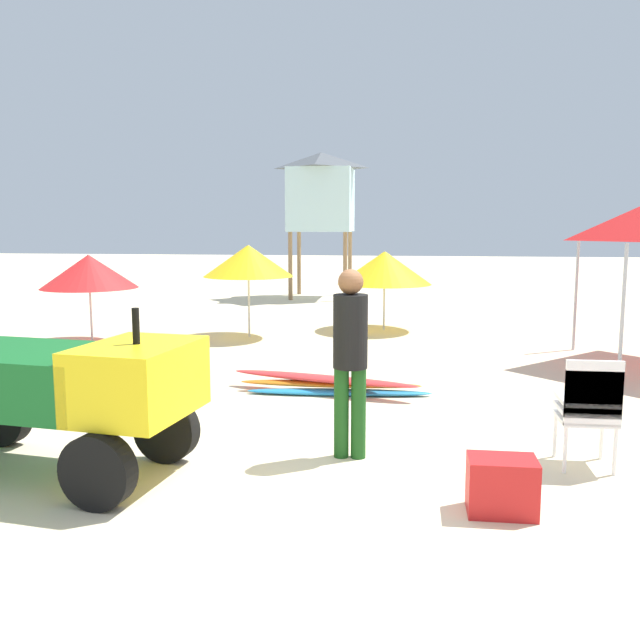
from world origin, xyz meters
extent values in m
plane|color=beige|center=(0.00, 0.00, 0.00)|extent=(80.00, 80.00, 0.00)
cube|color=#146023|center=(-2.87, 0.19, 0.85)|extent=(1.93, 1.34, 0.50)
cube|color=yellow|center=(-1.68, 0.02, 0.90)|extent=(0.94, 1.20, 0.60)
cylinder|color=black|center=(-1.68, 0.02, 1.35)|extent=(0.07, 0.07, 0.30)
cylinder|color=black|center=(-1.65, 0.58, 0.30)|extent=(0.62, 0.26, 0.60)
cylinder|color=black|center=(-1.81, -0.51, 0.30)|extent=(0.62, 0.26, 0.60)
cylinder|color=black|center=(-3.44, 0.82, 0.30)|extent=(0.62, 0.26, 0.60)
cube|color=white|center=(2.14, 0.95, 0.44)|extent=(0.48, 0.48, 0.04)
cube|color=white|center=(2.14, 0.73, 0.64)|extent=(0.48, 0.04, 0.40)
cube|color=white|center=(2.14, 0.95, 0.53)|extent=(0.48, 0.48, 0.04)
cube|color=white|center=(2.14, 0.73, 0.73)|extent=(0.48, 0.04, 0.40)
cube|color=white|center=(2.14, 0.95, 0.62)|extent=(0.48, 0.48, 0.04)
cube|color=white|center=(2.14, 0.73, 0.82)|extent=(0.48, 0.04, 0.40)
cylinder|color=white|center=(2.35, 1.16, 0.21)|extent=(0.04, 0.04, 0.42)
cylinder|color=white|center=(1.93, 1.16, 0.21)|extent=(0.04, 0.04, 0.42)
cylinder|color=white|center=(2.35, 0.74, 0.21)|extent=(0.04, 0.04, 0.42)
cylinder|color=white|center=(1.93, 0.74, 0.21)|extent=(0.04, 0.04, 0.42)
ellipsoid|color=#268CCC|center=(-0.32, 3.21, 0.04)|extent=(2.38, 0.40, 0.08)
ellipsoid|color=orange|center=(-0.45, 3.31, 0.12)|extent=(2.37, 0.29, 0.08)
ellipsoid|color=red|center=(-0.54, 3.26, 0.20)|extent=(2.53, 0.89, 0.08)
cylinder|color=#194C19|center=(-0.07, 0.90, 0.43)|extent=(0.14, 0.14, 0.86)
cylinder|color=#194C19|center=(0.09, 0.90, 0.43)|extent=(0.14, 0.14, 0.86)
cylinder|color=black|center=(0.01, 0.90, 1.20)|extent=(0.32, 0.32, 0.68)
sphere|color=brown|center=(0.01, 0.90, 1.66)|extent=(0.23, 0.23, 0.23)
cylinder|color=#B2B2B7|center=(3.39, 4.24, 0.96)|extent=(0.05, 0.05, 1.92)
cylinder|color=#B2B2B7|center=(3.39, 6.85, 0.96)|extent=(0.05, 0.05, 1.92)
cylinder|color=olive|center=(-2.80, 13.82, 0.96)|extent=(0.12, 0.12, 1.93)
cylinder|color=olive|center=(-1.24, 13.82, 0.96)|extent=(0.12, 0.12, 1.93)
cylinder|color=olive|center=(-2.80, 15.38, 0.96)|extent=(0.12, 0.12, 1.93)
cylinder|color=olive|center=(-1.24, 15.38, 0.96)|extent=(0.12, 0.12, 1.93)
cube|color=silver|center=(-2.02, 14.60, 2.83)|extent=(1.80, 1.80, 1.80)
pyramid|color=#4C5156|center=(-2.02, 14.60, 3.95)|extent=(1.98, 1.98, 0.45)
cylinder|color=beige|center=(-5.23, 6.48, 0.81)|extent=(0.04, 0.04, 1.61)
cone|color=red|center=(-5.23, 6.48, 1.31)|extent=(1.74, 1.74, 0.61)
cylinder|color=beige|center=(-2.49, 7.44, 0.89)|extent=(0.04, 0.04, 1.77)
cone|color=yellow|center=(-2.49, 7.44, 1.47)|extent=(1.72, 1.72, 0.60)
cylinder|color=beige|center=(0.05, 8.66, 0.81)|extent=(0.04, 0.04, 1.62)
cone|color=yellow|center=(0.05, 8.66, 1.28)|extent=(1.92, 1.92, 0.67)
cube|color=red|center=(1.26, -0.20, 0.22)|extent=(0.51, 0.35, 0.43)
camera|label=1|loc=(0.53, -5.28, 2.19)|focal=38.39mm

